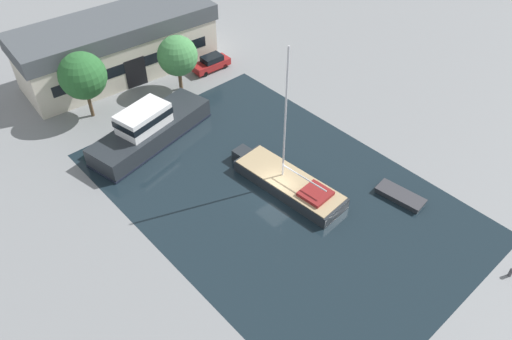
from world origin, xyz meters
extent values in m
plane|color=gray|center=(0.00, 0.00, 0.00)|extent=(440.00, 440.00, 0.00)
cube|color=black|center=(0.00, 0.00, 0.00)|extent=(22.04, 33.44, 0.01)
cube|color=beige|center=(0.77, 26.48, 2.39)|extent=(22.02, 9.33, 4.79)
cube|color=#474C51|center=(0.77, 26.48, 5.67)|extent=(22.68, 9.61, 1.78)
cube|color=black|center=(0.46, 22.67, 1.67)|extent=(2.40, 0.25, 3.35)
cube|color=black|center=(0.46, 22.67, 2.63)|extent=(18.19, 1.52, 1.20)
cylinder|color=brown|center=(3.66, 18.93, 1.25)|extent=(0.40, 0.40, 2.49)
sphere|color=#428447|center=(3.66, 18.93, 4.10)|extent=(4.29, 4.29, 4.29)
cylinder|color=brown|center=(-6.08, 20.93, 1.49)|extent=(0.35, 0.35, 2.98)
sphere|color=#28602D|center=(-6.08, 20.93, 4.73)|extent=(4.67, 4.67, 4.67)
cube|color=maroon|center=(8.72, 19.96, 0.68)|extent=(4.58, 1.96, 0.80)
cube|color=black|center=(8.90, 19.95, 1.40)|extent=(2.40, 1.67, 0.64)
cube|color=black|center=(7.71, 20.00, 1.36)|extent=(0.09, 1.43, 0.51)
cylinder|color=black|center=(7.29, 19.22, 0.30)|extent=(0.61, 0.22, 0.60)
cylinder|color=black|center=(7.35, 20.81, 0.30)|extent=(0.61, 0.22, 0.60)
cylinder|color=black|center=(10.08, 19.11, 0.30)|extent=(0.61, 0.22, 0.60)
cylinder|color=black|center=(10.14, 20.70, 0.30)|extent=(0.61, 0.22, 0.60)
cube|color=#23282D|center=(1.27, -0.35, 0.53)|extent=(4.04, 10.56, 1.04)
cube|color=#23282D|center=(0.86, 5.41, 0.53)|extent=(1.57, 1.30, 1.04)
cube|color=tan|center=(1.27, -0.35, 1.09)|extent=(3.87, 10.14, 0.08)
cylinder|color=silver|center=(1.22, 0.42, 7.25)|extent=(0.16, 0.16, 12.23)
cylinder|color=silver|center=(1.39, -1.90, 2.23)|extent=(0.46, 4.65, 0.12)
cube|color=maroon|center=(1.48, -3.19, 1.28)|extent=(2.47, 2.44, 0.30)
cube|color=#23282D|center=(-3.75, 13.40, 0.97)|extent=(13.31, 6.40, 1.92)
cube|color=black|center=(-3.75, 13.40, 0.15)|extent=(13.45, 6.50, 0.18)
cube|color=white|center=(-4.38, 13.27, 2.90)|extent=(5.33, 3.74, 1.95)
cube|color=black|center=(-4.38, 13.27, 3.10)|extent=(5.44, 3.84, 0.62)
cube|color=#23282D|center=(7.46, -7.57, 0.22)|extent=(2.02, 4.14, 0.42)
cube|color=#333338|center=(7.46, -7.57, 0.47)|extent=(2.14, 4.31, 0.08)
cylinder|color=#47474C|center=(6.76, -17.75, 0.28)|extent=(0.26, 0.26, 0.56)
sphere|color=#47474C|center=(6.76, -17.75, 0.64)|extent=(0.29, 0.29, 0.29)
camera|label=1|loc=(-21.86, -21.68, 30.17)|focal=35.00mm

